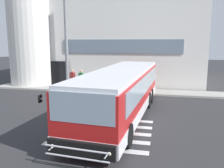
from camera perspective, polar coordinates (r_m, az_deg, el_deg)
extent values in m
cube|color=#2B2B2D|center=(15.63, -5.34, -5.34)|extent=(80.00, 90.00, 0.02)
cube|color=silver|center=(9.68, -4.54, -15.33)|extent=(4.40, 0.36, 0.01)
cube|color=silver|center=(10.46, -3.10, -13.27)|extent=(4.40, 0.36, 0.01)
cube|color=silver|center=(11.27, -1.89, -11.49)|extent=(4.40, 0.36, 0.01)
cube|color=silver|center=(12.09, -0.85, -9.95)|extent=(4.40, 0.36, 0.01)
cube|color=silver|center=(12.91, 0.04, -8.61)|extent=(4.40, 0.36, 0.01)
cube|color=silver|center=(26.74, 2.28, 10.28)|extent=(16.58, 12.00, 8.40)
cube|color=#56565B|center=(27.10, 2.35, 19.51)|extent=(16.78, 12.20, 0.30)
cylinder|color=silver|center=(24.22, -18.85, 9.75)|extent=(4.40, 4.40, 8.40)
cube|color=black|center=(22.54, -12.55, 2.41)|extent=(1.80, 0.16, 2.40)
cube|color=slate|center=(20.63, 2.17, 9.19)|extent=(10.58, 0.10, 1.20)
cube|color=#9E9B93|center=(20.11, -1.28, -1.53)|extent=(20.58, 2.00, 0.15)
cylinder|color=slate|center=(21.45, -11.09, 9.75)|extent=(0.28, 0.28, 7.83)
cube|color=red|center=(12.96, 2.35, -2.02)|extent=(3.39, 11.14, 2.15)
cube|color=silver|center=(13.15, 2.32, -5.43)|extent=(3.43, 11.18, 0.55)
cube|color=silver|center=(12.76, 2.39, 3.14)|extent=(3.27, 10.93, 0.20)
cube|color=#8C9EAD|center=(7.81, -7.44, -5.84)|extent=(2.35, 0.30, 1.05)
cube|color=#8C9EAD|center=(12.91, 8.27, 0.09)|extent=(0.79, 9.75, 0.95)
cube|color=#8C9EAD|center=(13.51, -2.66, 0.64)|extent=(0.79, 9.75, 0.95)
cube|color=black|center=(7.72, -7.50, -3.30)|extent=(2.15, 0.27, 0.28)
cube|color=black|center=(8.20, -7.59, -15.49)|extent=(2.46, 0.39, 0.52)
sphere|color=beige|center=(7.83, -0.54, -16.54)|extent=(0.18, 0.18, 0.18)
sphere|color=beige|center=(8.59, -14.16, -14.32)|extent=(0.18, 0.18, 0.18)
cylinder|color=#B7B7BF|center=(8.63, -16.06, -3.57)|extent=(0.40, 0.08, 0.05)
cube|color=black|center=(8.74, -17.17, -3.46)|extent=(0.06, 0.20, 0.28)
cylinder|color=black|center=(9.54, 3.79, -12.44)|extent=(0.38, 1.02, 1.00)
cylinder|color=black|center=(10.27, -9.35, -10.87)|extent=(0.38, 1.02, 1.00)
cylinder|color=black|center=(15.15, 8.77, -3.92)|extent=(0.38, 1.02, 1.00)
cylinder|color=black|center=(15.62, 0.19, -3.37)|extent=(0.38, 1.02, 1.00)
cylinder|color=black|center=(16.41, 9.39, -2.85)|extent=(0.38, 1.02, 1.00)
cylinder|color=black|center=(16.84, 1.42, -2.37)|extent=(0.38, 1.02, 1.00)
cylinder|color=#B7B7BF|center=(7.95, -8.69, -17.41)|extent=(2.25, 0.23, 0.06)
cylinder|color=#B7B7BF|center=(7.82, -8.76, -15.46)|extent=(2.25, 0.23, 0.06)
cylinder|color=#B7B7BF|center=(7.73, -1.20, -16.90)|extent=(0.09, 0.50, 0.05)
cylinder|color=#B7B7BF|center=(8.47, -14.32, -14.70)|extent=(0.09, 0.50, 0.05)
cylinder|color=#2D2D33|center=(20.68, -9.35, 0.08)|extent=(0.15, 0.15, 0.85)
cylinder|color=#2D2D33|center=(20.80, -9.79, 0.12)|extent=(0.15, 0.15, 0.85)
cube|color=#B23333|center=(20.63, -9.63, 2.05)|extent=(0.43, 0.32, 0.58)
sphere|color=tan|center=(20.57, -9.66, 3.21)|extent=(0.23, 0.23, 0.23)
cylinder|color=#B23333|center=(20.49, -9.07, 1.87)|extent=(0.09, 0.09, 0.55)
cylinder|color=#B23333|center=(20.79, -10.17, 1.96)|extent=(0.09, 0.09, 0.55)
cylinder|color=#4C4233|center=(20.19, -7.24, -0.12)|extent=(0.15, 0.15, 0.85)
cylinder|color=#4C4233|center=(20.30, -7.71, -0.07)|extent=(0.15, 0.15, 0.85)
cube|color=#338C4C|center=(20.13, -7.53, 1.91)|extent=(0.42, 0.31, 0.58)
sphere|color=tan|center=(20.07, -7.55, 3.09)|extent=(0.23, 0.23, 0.23)
cylinder|color=#338C4C|center=(19.99, -6.93, 1.72)|extent=(0.09, 0.09, 0.55)
cylinder|color=#338C4C|center=(20.27, -8.11, 1.81)|extent=(0.09, 0.09, 0.55)
cube|color=navy|center=(20.27, -7.26, 1.91)|extent=(0.34, 0.25, 0.44)
cylinder|color=yellow|center=(18.36, 9.18, -1.60)|extent=(0.18, 0.18, 0.90)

